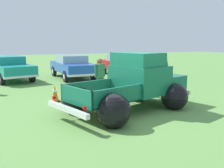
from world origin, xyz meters
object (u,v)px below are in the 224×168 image
at_px(vintage_pickup_truck, 134,87).
at_px(show_car_2, 124,64).
at_px(show_car_1, 72,66).
at_px(show_car_0, 9,67).
at_px(lane_cone_0, 55,94).
at_px(spectator_1, 100,75).

distance_m(vintage_pickup_truck, show_car_2, 8.86).
bearing_deg(show_car_1, show_car_0, -100.95).
xyz_separation_m(vintage_pickup_truck, show_car_1, (-0.07, 8.17, 0.03)).
bearing_deg(vintage_pickup_truck, lane_cone_0, 119.05).
bearing_deg(show_car_2, vintage_pickup_truck, -33.00).
bearing_deg(vintage_pickup_truck, show_car_2, 48.39).
distance_m(show_car_1, spectator_1, 5.68).
distance_m(show_car_0, show_car_2, 7.36).
bearing_deg(spectator_1, vintage_pickup_truck, 170.13).
bearing_deg(show_car_0, spectator_1, 14.18).
xyz_separation_m(show_car_2, lane_cone_0, (-5.83, -5.99, -0.47)).
distance_m(show_car_0, show_car_1, 3.76).
bearing_deg(show_car_0, vintage_pickup_truck, 8.43).
distance_m(vintage_pickup_truck, show_car_1, 8.17).
relative_size(show_car_1, show_car_2, 0.95).
height_order(show_car_2, spectator_1, spectator_1).
bearing_deg(spectator_1, lane_cone_0, 83.57).
xyz_separation_m(show_car_2, spectator_1, (-3.85, -5.63, 0.11)).
distance_m(spectator_1, lane_cone_0, 2.10).
xyz_separation_m(spectator_1, lane_cone_0, (-1.98, -0.36, -0.59)).
height_order(show_car_1, spectator_1, spectator_1).
bearing_deg(lane_cone_0, show_car_0, 102.83).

